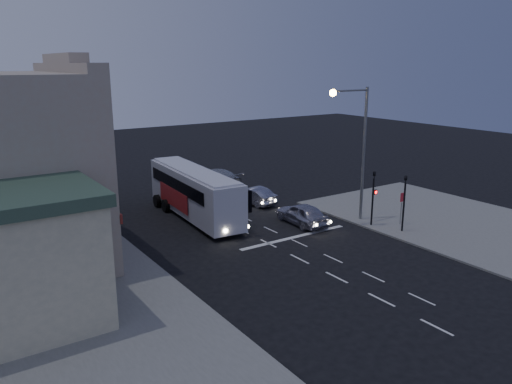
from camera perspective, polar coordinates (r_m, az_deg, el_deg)
ground at (r=28.91m, az=3.74°, el=-7.03°), size 120.00×120.00×0.00m
sidewalk_near at (r=35.80m, az=24.62°, el=-3.99°), size 12.00×24.00×0.12m
sidewalk_far at (r=31.23m, az=-25.55°, el=-6.71°), size 12.00×50.00×0.12m
road_markings at (r=32.11m, az=1.94°, el=-4.77°), size 8.00×30.55×0.01m
tour_bus at (r=35.25m, az=-7.08°, el=0.05°), size 3.11×11.41×3.46m
car_suv at (r=33.89m, az=5.28°, el=-2.49°), size 1.92×4.39×1.47m
car_sedan_a at (r=38.68m, az=-0.37°, el=-0.37°), size 2.03×4.26×1.35m
car_sedan_b at (r=43.94m, az=-4.71°, el=1.58°), size 3.06×5.93×1.65m
car_sedan_c at (r=49.30m, az=-8.38°, el=2.78°), size 2.80×5.41×1.46m
traffic_signal_main at (r=33.68m, az=13.27°, el=0.05°), size 0.25×0.35×4.10m
traffic_signal_side at (r=32.95m, az=16.61°, el=-0.49°), size 0.18×0.15×4.10m
regulatory_sign at (r=34.50m, az=16.35°, el=-1.23°), size 0.45×0.12×2.20m
streetlight at (r=33.82m, az=11.53°, el=5.93°), size 3.32×0.44×9.00m
low_building_south at (r=22.12m, az=-26.68°, el=-7.18°), size 7.40×5.40×5.70m
street_tree at (r=37.66m, az=-20.82°, el=4.22°), size 4.00×4.00×6.20m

